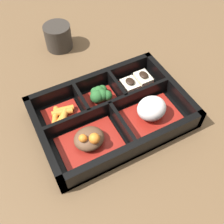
{
  "coord_description": "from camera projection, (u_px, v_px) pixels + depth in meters",
  "views": [
    {
      "loc": [
        0.16,
        0.31,
        0.47
      ],
      "look_at": [
        0.0,
        0.0,
        0.03
      ],
      "focal_mm": 42.0,
      "sensor_mm": 36.0,
      "label": 1
    }
  ],
  "objects": [
    {
      "name": "ground_plane",
      "position": [
        112.0,
        119.0,
        0.59
      ],
      "size": [
        3.0,
        3.0,
        0.0
      ],
      "primitive_type": "plane",
      "color": "brown"
    },
    {
      "name": "bowl_rice",
      "position": [
        151.0,
        110.0,
        0.56
      ],
      "size": [
        0.13,
        0.09,
        0.06
      ],
      "color": "maroon",
      "rests_on": "bento_base"
    },
    {
      "name": "bowl_stew",
      "position": [
        89.0,
        140.0,
        0.52
      ],
      "size": [
        0.13,
        0.09,
        0.05
      ],
      "color": "maroon",
      "rests_on": "bento_base"
    },
    {
      "name": "bowl_greens",
      "position": [
        100.0,
        95.0,
        0.6
      ],
      "size": [
        0.07,
        0.06,
        0.04
      ],
      "color": "maroon",
      "rests_on": "bento_base"
    },
    {
      "name": "bento_base",
      "position": [
        112.0,
        117.0,
        0.58
      ],
      "size": [
        0.32,
        0.22,
        0.01
      ],
      "color": "black",
      "rests_on": "ground_plane"
    },
    {
      "name": "tea_cup",
      "position": [
        58.0,
        36.0,
        0.72
      ],
      "size": [
        0.07,
        0.07,
        0.07
      ],
      "color": "#2D2823",
      "rests_on": "ground_plane"
    },
    {
      "name": "bento_rim",
      "position": [
        111.0,
        111.0,
        0.57
      ],
      "size": [
        0.32,
        0.22,
        0.05
      ],
      "color": "black",
      "rests_on": "ground_plane"
    },
    {
      "name": "bowl_tofu",
      "position": [
        137.0,
        83.0,
        0.63
      ],
      "size": [
        0.08,
        0.06,
        0.03
      ],
      "color": "maroon",
      "rests_on": "bento_base"
    },
    {
      "name": "bowl_carrots",
      "position": [
        62.0,
        114.0,
        0.57
      ],
      "size": [
        0.08,
        0.07,
        0.02
      ],
      "color": "maroon",
      "rests_on": "bento_base"
    }
  ]
}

